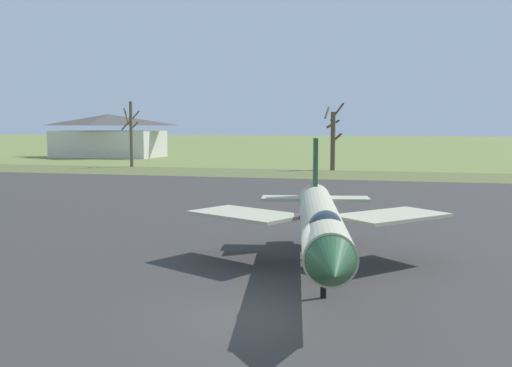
% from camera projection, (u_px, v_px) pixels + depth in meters
% --- Properties ---
extents(ground_plane, '(600.00, 600.00, 0.00)m').
position_uv_depth(ground_plane, '(263.00, 319.00, 15.90)').
color(ground_plane, olive).
extents(asphalt_apron, '(105.10, 51.81, 0.05)m').
position_uv_depth(asphalt_apron, '(333.00, 225.00, 30.88)').
color(asphalt_apron, '#383533').
rests_on(asphalt_apron, ground).
extents(grass_verge_strip, '(165.10, 12.00, 0.06)m').
position_uv_depth(grass_verge_strip, '(369.00, 176.00, 61.62)').
color(grass_verge_strip, '#596135').
rests_on(grass_verge_strip, ground).
extents(jet_fighter_front_right, '(10.08, 14.24, 4.74)m').
position_uv_depth(jet_fighter_front_right, '(321.00, 221.00, 19.96)').
color(jet_fighter_front_right, '#B7B293').
rests_on(jet_fighter_front_right, ground).
extents(bare_tree_far_left, '(1.97, 2.11, 8.36)m').
position_uv_depth(bare_tree_far_left, '(131.00, 132.00, 74.08)').
color(bare_tree_far_left, brown).
rests_on(bare_tree_far_left, ground).
extents(bare_tree_left_of_center, '(2.30, 2.07, 8.05)m').
position_uv_depth(bare_tree_left_of_center, '(333.00, 137.00, 69.37)').
color(bare_tree_left_of_center, brown).
rests_on(bare_tree_left_of_center, ground).
extents(visitor_building, '(18.28, 10.44, 7.24)m').
position_uv_depth(visitor_building, '(109.00, 136.00, 98.84)').
color(visitor_building, beige).
rests_on(visitor_building, ground).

